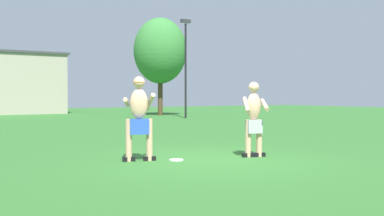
{
  "coord_description": "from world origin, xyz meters",
  "views": [
    {
      "loc": [
        -5.4,
        -7.9,
        1.36
      ],
      "look_at": [
        -0.17,
        0.53,
        1.08
      ],
      "focal_mm": 42.81,
      "sensor_mm": 36.0,
      "label": 1
    }
  ],
  "objects_px": {
    "player_in_gray": "(254,118)",
    "tree_right_field": "(160,51)",
    "player_with_cap": "(139,114)",
    "frisbee": "(176,160)",
    "lamp_post": "(186,58)"
  },
  "relations": [
    {
      "from": "player_in_gray",
      "to": "tree_right_field",
      "type": "xyz_separation_m",
      "value": [
        8.02,
        19.58,
        3.48
      ]
    },
    {
      "from": "player_with_cap",
      "to": "frisbee",
      "type": "height_order",
      "value": "player_with_cap"
    },
    {
      "from": "frisbee",
      "to": "tree_right_field",
      "type": "distance_m",
      "value": 21.93
    },
    {
      "from": "player_with_cap",
      "to": "player_in_gray",
      "type": "bearing_deg",
      "value": -17.76
    },
    {
      "from": "player_with_cap",
      "to": "frisbee",
      "type": "relative_size",
      "value": 5.88
    },
    {
      "from": "lamp_post",
      "to": "tree_right_field",
      "type": "relative_size",
      "value": 0.89
    },
    {
      "from": "frisbee",
      "to": "lamp_post",
      "type": "xyz_separation_m",
      "value": [
        9.26,
        15.03,
        3.56
      ]
    },
    {
      "from": "player_in_gray",
      "to": "lamp_post",
      "type": "xyz_separation_m",
      "value": [
        7.54,
        15.45,
        2.71
      ]
    },
    {
      "from": "player_with_cap",
      "to": "player_in_gray",
      "type": "distance_m",
      "value": 2.53
    },
    {
      "from": "player_with_cap",
      "to": "frisbee",
      "type": "distance_m",
      "value": 1.23
    },
    {
      "from": "tree_right_field",
      "to": "player_with_cap",
      "type": "bearing_deg",
      "value": -119.01
    },
    {
      "from": "player_with_cap",
      "to": "tree_right_field",
      "type": "bearing_deg",
      "value": 60.99
    },
    {
      "from": "frisbee",
      "to": "lamp_post",
      "type": "bearing_deg",
      "value": 58.35
    },
    {
      "from": "lamp_post",
      "to": "player_in_gray",
      "type": "bearing_deg",
      "value": -116.02
    },
    {
      "from": "player_in_gray",
      "to": "frisbee",
      "type": "xyz_separation_m",
      "value": [
        -1.72,
        0.42,
        -0.85
      ]
    }
  ]
}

